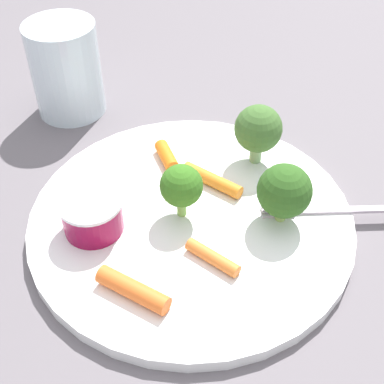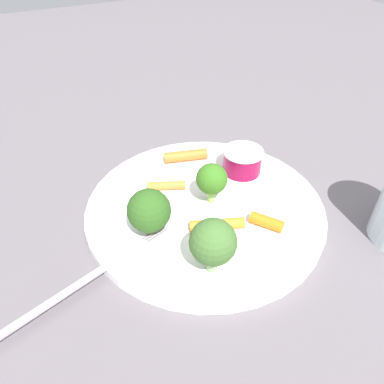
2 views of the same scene
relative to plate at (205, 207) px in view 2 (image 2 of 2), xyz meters
name	(u,v)px [view 2 (image 2 of 2)]	position (x,y,z in m)	size (l,w,h in m)	color
ground_plane	(205,211)	(0.00, 0.00, -0.01)	(2.40, 2.40, 0.00)	#625B60
plate	(205,207)	(0.00, 0.00, 0.00)	(0.28, 0.28, 0.01)	white
sauce_cup	(242,161)	(-0.08, -0.03, 0.02)	(0.05, 0.05, 0.03)	maroon
broccoli_floret_0	(149,211)	(0.08, 0.01, 0.04)	(0.05, 0.05, 0.05)	#98BA5A
broccoli_floret_1	(213,180)	(-0.01, 0.00, 0.04)	(0.04, 0.04, 0.05)	#8AC55A
broccoli_floret_2	(213,243)	(0.04, 0.09, 0.04)	(0.04, 0.04, 0.06)	#87AD72
carrot_stick_0	(166,186)	(0.03, -0.05, 0.01)	(0.01, 0.01, 0.05)	orange
carrot_stick_1	(186,156)	(-0.02, -0.09, 0.01)	(0.01, 0.01, 0.06)	orange
carrot_stick_2	(266,222)	(-0.04, 0.07, 0.01)	(0.01, 0.01, 0.04)	orange
carrot_stick_3	(217,224)	(0.01, 0.04, 0.01)	(0.01, 0.01, 0.06)	orange
fork	(90,277)	(0.15, 0.04, 0.01)	(0.19, 0.06, 0.00)	#BBACB9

